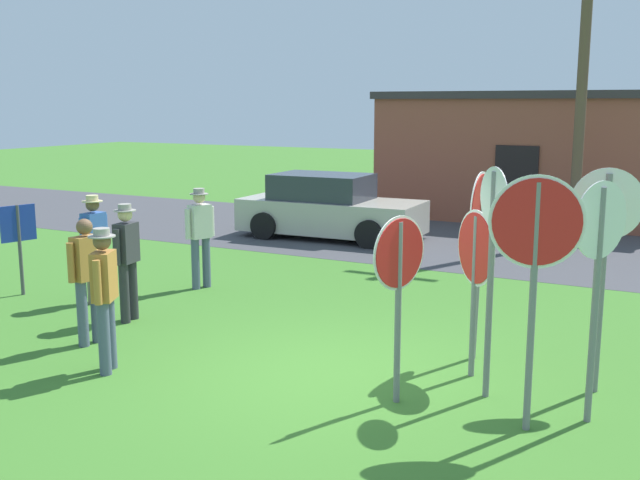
{
  "coord_description": "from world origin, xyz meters",
  "views": [
    {
      "loc": [
        3.75,
        -7.45,
        3.16
      ],
      "look_at": [
        -0.94,
        1.48,
        1.3
      ],
      "focal_mm": 41.71,
      "sensor_mm": 36.0,
      "label": 1
    }
  ],
  "objects_px": {
    "stop_sign_rear_right": "(399,277)",
    "person_in_blue": "(87,274)",
    "stop_sign_far_back": "(475,264)",
    "stop_sign_center_cluster": "(605,240)",
    "stop_sign_tallest": "(492,246)",
    "utility_pole": "(585,43)",
    "person_near_signs": "(127,255)",
    "info_panel_leftmost": "(19,234)",
    "person_with_sunhat": "(105,291)",
    "stop_sign_leaning_right": "(480,232)",
    "stop_sign_leaning_left": "(535,255)",
    "person_in_dark_shirt": "(200,232)",
    "stop_sign_rear_left": "(598,259)",
    "parked_car_on_street": "(329,209)",
    "person_in_teal": "(95,242)"
  },
  "relations": [
    {
      "from": "stop_sign_far_back",
      "to": "stop_sign_rear_right",
      "type": "bearing_deg",
      "value": -113.19
    },
    {
      "from": "person_with_sunhat",
      "to": "info_panel_leftmost",
      "type": "relative_size",
      "value": 1.15
    },
    {
      "from": "stop_sign_leaning_left",
      "to": "person_with_sunhat",
      "type": "height_order",
      "value": "stop_sign_leaning_left"
    },
    {
      "from": "parked_car_on_street",
      "to": "person_in_blue",
      "type": "bearing_deg",
      "value": -84.49
    },
    {
      "from": "stop_sign_leaning_right",
      "to": "person_in_teal",
      "type": "bearing_deg",
      "value": -178.26
    },
    {
      "from": "stop_sign_rear_right",
      "to": "info_panel_leftmost",
      "type": "xyz_separation_m",
      "value": [
        -7.25,
        1.32,
        -0.35
      ]
    },
    {
      "from": "stop_sign_center_cluster",
      "to": "stop_sign_rear_left",
      "type": "bearing_deg",
      "value": -86.85
    },
    {
      "from": "stop_sign_center_cluster",
      "to": "person_with_sunhat",
      "type": "bearing_deg",
      "value": -158.75
    },
    {
      "from": "stop_sign_far_back",
      "to": "person_with_sunhat",
      "type": "xyz_separation_m",
      "value": [
        -3.89,
        -1.87,
        -0.36
      ]
    },
    {
      "from": "utility_pole",
      "to": "stop_sign_rear_left",
      "type": "xyz_separation_m",
      "value": [
        1.79,
        -10.2,
        -2.79
      ]
    },
    {
      "from": "parked_car_on_street",
      "to": "person_with_sunhat",
      "type": "xyz_separation_m",
      "value": [
        1.77,
        -9.29,
        0.3
      ]
    },
    {
      "from": "parked_car_on_street",
      "to": "stop_sign_leaning_right",
      "type": "bearing_deg",
      "value": -50.96
    },
    {
      "from": "stop_sign_leaning_right",
      "to": "info_panel_leftmost",
      "type": "bearing_deg",
      "value": -176.97
    },
    {
      "from": "stop_sign_far_back",
      "to": "stop_sign_tallest",
      "type": "bearing_deg",
      "value": -58.73
    },
    {
      "from": "parked_car_on_street",
      "to": "stop_sign_rear_left",
      "type": "distance_m",
      "value": 10.81
    },
    {
      "from": "stop_sign_far_back",
      "to": "person_in_blue",
      "type": "relative_size",
      "value": 1.17
    },
    {
      "from": "stop_sign_rear_right",
      "to": "info_panel_leftmost",
      "type": "relative_size",
      "value": 1.34
    },
    {
      "from": "stop_sign_tallest",
      "to": "person_in_dark_shirt",
      "type": "relative_size",
      "value": 1.45
    },
    {
      "from": "stop_sign_far_back",
      "to": "stop_sign_rear_right",
      "type": "height_order",
      "value": "stop_sign_rear_right"
    },
    {
      "from": "person_near_signs",
      "to": "person_in_blue",
      "type": "xyz_separation_m",
      "value": [
        0.28,
        -1.07,
        -0.03
      ]
    },
    {
      "from": "stop_sign_leaning_left",
      "to": "person_in_teal",
      "type": "height_order",
      "value": "stop_sign_leaning_left"
    },
    {
      "from": "stop_sign_tallest",
      "to": "person_in_blue",
      "type": "distance_m",
      "value": 5.25
    },
    {
      "from": "stop_sign_leaning_right",
      "to": "person_in_teal",
      "type": "height_order",
      "value": "stop_sign_leaning_right"
    },
    {
      "from": "stop_sign_tallest",
      "to": "person_near_signs",
      "type": "distance_m",
      "value": 5.49
    },
    {
      "from": "stop_sign_leaning_left",
      "to": "person_in_dark_shirt",
      "type": "height_order",
      "value": "stop_sign_leaning_left"
    },
    {
      "from": "person_with_sunhat",
      "to": "person_in_dark_shirt",
      "type": "distance_m",
      "value": 4.11
    },
    {
      "from": "stop_sign_center_cluster",
      "to": "person_in_blue",
      "type": "xyz_separation_m",
      "value": [
        -6.18,
        -1.38,
        -0.76
      ]
    },
    {
      "from": "stop_sign_far_back",
      "to": "stop_sign_center_cluster",
      "type": "bearing_deg",
      "value": 7.04
    },
    {
      "from": "stop_sign_leaning_right",
      "to": "stop_sign_rear_right",
      "type": "bearing_deg",
      "value": -101.77
    },
    {
      "from": "info_panel_leftmost",
      "to": "person_in_blue",
      "type": "bearing_deg",
      "value": -25.7
    },
    {
      "from": "stop_sign_far_back",
      "to": "stop_sign_leaning_left",
      "type": "xyz_separation_m",
      "value": [
        0.9,
        -1.17,
        0.4
      ]
    },
    {
      "from": "stop_sign_center_cluster",
      "to": "person_near_signs",
      "type": "relative_size",
      "value": 1.43
    },
    {
      "from": "stop_sign_far_back",
      "to": "person_near_signs",
      "type": "distance_m",
      "value": 5.12
    },
    {
      "from": "stop_sign_far_back",
      "to": "person_near_signs",
      "type": "xyz_separation_m",
      "value": [
        -5.11,
        -0.14,
        -0.36
      ]
    },
    {
      "from": "utility_pole",
      "to": "person_near_signs",
      "type": "relative_size",
      "value": 4.92
    },
    {
      "from": "stop_sign_rear_right",
      "to": "person_in_blue",
      "type": "distance_m",
      "value": 4.36
    },
    {
      "from": "stop_sign_tallest",
      "to": "stop_sign_rear_right",
      "type": "xyz_separation_m",
      "value": [
        -0.81,
        -0.6,
        -0.29
      ]
    },
    {
      "from": "stop_sign_rear_left",
      "to": "stop_sign_center_cluster",
      "type": "distance_m",
      "value": 0.87
    },
    {
      "from": "stop_sign_rear_right",
      "to": "person_with_sunhat",
      "type": "bearing_deg",
      "value": -167.73
    },
    {
      "from": "parked_car_on_street",
      "to": "info_panel_leftmost",
      "type": "height_order",
      "value": "info_panel_leftmost"
    },
    {
      "from": "stop_sign_leaning_right",
      "to": "stop_sign_rear_left",
      "type": "bearing_deg",
      "value": -40.21
    },
    {
      "from": "stop_sign_tallest",
      "to": "person_in_dark_shirt",
      "type": "xyz_separation_m",
      "value": [
        -5.69,
        2.5,
        -0.69
      ]
    },
    {
      "from": "stop_sign_center_cluster",
      "to": "person_in_teal",
      "type": "height_order",
      "value": "stop_sign_center_cluster"
    },
    {
      "from": "person_in_blue",
      "to": "person_in_dark_shirt",
      "type": "height_order",
      "value": "person_in_dark_shirt"
    },
    {
      "from": "stop_sign_leaning_right",
      "to": "stop_sign_center_cluster",
      "type": "bearing_deg",
      "value": -16.01
    },
    {
      "from": "person_with_sunhat",
      "to": "info_panel_leftmost",
      "type": "height_order",
      "value": "person_with_sunhat"
    },
    {
      "from": "stop_sign_rear_right",
      "to": "person_in_teal",
      "type": "distance_m",
      "value": 6.0
    },
    {
      "from": "person_with_sunhat",
      "to": "stop_sign_leaning_right",
      "type": "bearing_deg",
      "value": 33.24
    },
    {
      "from": "stop_sign_rear_left",
      "to": "stop_sign_leaning_right",
      "type": "distance_m",
      "value": 2.01
    },
    {
      "from": "stop_sign_tallest",
      "to": "stop_sign_rear_right",
      "type": "bearing_deg",
      "value": -143.63
    }
  ]
}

